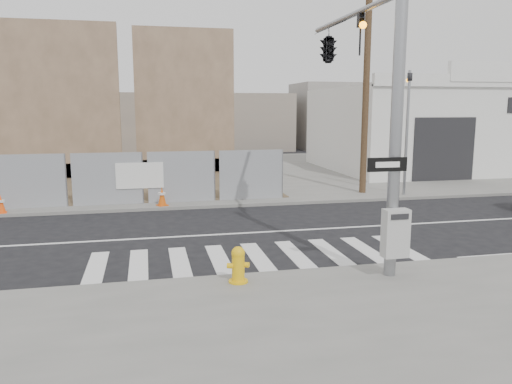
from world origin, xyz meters
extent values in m
plane|color=black|center=(0.00, 0.00, 0.00)|extent=(100.00, 100.00, 0.00)
cube|color=slate|center=(0.00, 14.00, 0.06)|extent=(50.00, 20.00, 0.12)
cylinder|color=gray|center=(2.50, -4.80, 3.62)|extent=(0.26, 0.26, 7.00)
cylinder|color=gray|center=(2.50, -2.20, 6.12)|extent=(0.14, 5.20, 0.14)
cube|color=#B2B2AF|center=(2.45, -5.08, 1.15)|extent=(0.55, 0.30, 1.05)
cube|color=black|center=(2.25, -4.96, 2.62)|extent=(0.90, 0.03, 0.30)
cube|color=silver|center=(2.25, -4.98, 2.62)|extent=(0.55, 0.01, 0.12)
imported|color=black|center=(2.50, -2.80, 5.57)|extent=(0.16, 0.20, 1.00)
imported|color=black|center=(2.50, -0.60, 5.57)|extent=(0.53, 2.48, 1.00)
cylinder|color=gray|center=(8.00, 4.60, 2.72)|extent=(0.12, 0.12, 5.20)
imported|color=black|center=(8.00, 4.60, 5.22)|extent=(0.16, 0.20, 1.00)
cube|color=brown|center=(-7.00, 13.00, 4.12)|extent=(6.00, 0.50, 8.00)
cube|color=brown|center=(-7.00, 13.40, 0.52)|extent=(6.00, 1.30, 0.80)
cube|color=brown|center=(-0.50, 14.00, 4.12)|extent=(5.50, 0.50, 8.00)
cube|color=brown|center=(-0.50, 14.40, 0.52)|extent=(5.50, 1.30, 0.80)
cube|color=silver|center=(14.00, 13.00, 2.52)|extent=(12.00, 10.00, 4.80)
cube|color=silver|center=(14.00, 8.00, 5.12)|extent=(12.00, 0.30, 0.60)
cube|color=silver|center=(14.00, 7.95, 5.57)|extent=(4.00, 0.30, 1.00)
cube|color=black|center=(12.00, 7.98, 1.72)|extent=(3.40, 0.06, 3.20)
cylinder|color=#513B26|center=(6.50, 5.50, 5.12)|extent=(0.28, 0.28, 10.00)
cylinder|color=#EDB50D|center=(-0.89, -4.55, 0.14)|extent=(0.55, 0.55, 0.04)
cylinder|color=#EDB50D|center=(-0.89, -4.55, 0.43)|extent=(0.36, 0.36, 0.62)
sphere|color=#EDB50D|center=(-0.89, -4.55, 0.76)|extent=(0.29, 0.29, 0.29)
cylinder|color=#EDB50D|center=(-1.05, -4.55, 0.49)|extent=(0.18, 0.16, 0.11)
cylinder|color=#EDB50D|center=(-0.72, -4.55, 0.49)|extent=(0.18, 0.16, 0.11)
cube|color=#FF4D0D|center=(-7.80, 4.22, 0.13)|extent=(0.39, 0.39, 0.03)
cone|color=#FF4D0D|center=(-7.80, 4.22, 0.45)|extent=(0.35, 0.35, 0.66)
cylinder|color=silver|center=(-7.80, 4.22, 0.54)|extent=(0.25, 0.25, 0.08)
cube|color=#D6500B|center=(-2.20, 4.37, 0.14)|extent=(0.49, 0.49, 0.03)
cone|color=#D6500B|center=(-2.20, 4.37, 0.48)|extent=(0.44, 0.44, 0.72)
cylinder|color=silver|center=(-2.20, 4.37, 0.58)|extent=(0.28, 0.28, 0.08)
camera|label=1|loc=(-2.71, -14.59, 3.81)|focal=35.00mm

